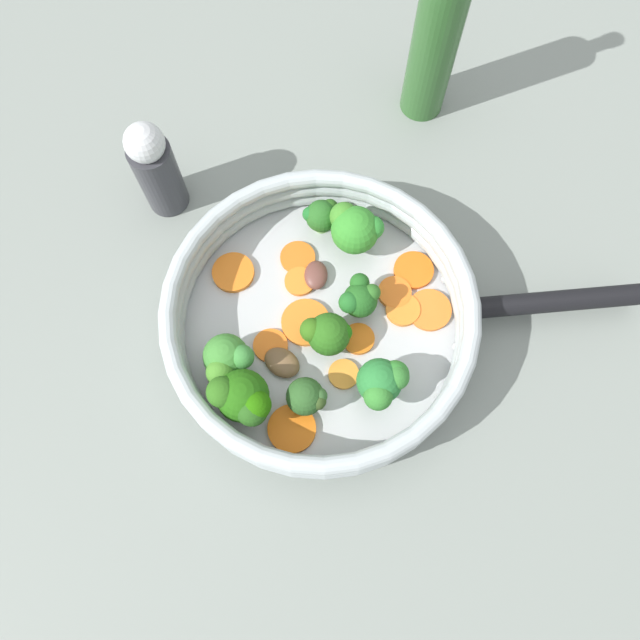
# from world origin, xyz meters

# --- Properties ---
(ground_plane) EXTENTS (4.00, 4.00, 0.00)m
(ground_plane) POSITION_xyz_m (0.00, 0.00, 0.00)
(ground_plane) COLOR gray
(skillet) EXTENTS (0.27, 0.27, 0.02)m
(skillet) POSITION_xyz_m (0.00, 0.00, 0.01)
(skillet) COLOR #B2B5B7
(skillet) RESTS_ON ground_plane
(skillet_rim_wall) EXTENTS (0.29, 0.29, 0.05)m
(skillet_rim_wall) POSITION_xyz_m (0.00, 0.00, 0.04)
(skillet_rim_wall) COLOR #ABB6B8
(skillet_rim_wall) RESTS_ON skillet
(skillet_handle) EXTENTS (0.17, 0.08, 0.02)m
(skillet_handle) POSITION_xyz_m (-0.21, 0.07, 0.03)
(skillet_handle) COLOR black
(skillet_handle) RESTS_ON skillet
(skillet_rivet_left) EXTENTS (0.01, 0.01, 0.01)m
(skillet_rivet_left) POSITION_xyz_m (-0.11, 0.07, 0.02)
(skillet_rivet_left) COLOR #AFB4B7
(skillet_rivet_left) RESTS_ON skillet
(skillet_rivet_right) EXTENTS (0.01, 0.01, 0.01)m
(skillet_rivet_right) POSITION_xyz_m (-0.13, 0.01, 0.02)
(skillet_rivet_right) COLOR #ADB2B5
(skillet_rivet_right) RESTS_ON skillet
(carrot_slice_0) EXTENTS (0.06, 0.06, 0.00)m
(carrot_slice_0) POSITION_xyz_m (-0.11, -0.01, 0.02)
(carrot_slice_0) COLOR orange
(carrot_slice_0) RESTS_ON skillet
(carrot_slice_1) EXTENTS (0.03, 0.03, 0.00)m
(carrot_slice_1) POSITION_xyz_m (0.00, 0.05, 0.02)
(carrot_slice_1) COLOR orange
(carrot_slice_1) RESTS_ON skillet
(carrot_slice_2) EXTENTS (0.04, 0.04, 0.01)m
(carrot_slice_2) POSITION_xyz_m (-0.03, 0.03, 0.02)
(carrot_slice_2) COLOR orange
(carrot_slice_2) RESTS_ON skillet
(carrot_slice_3) EXTENTS (0.06, 0.06, 0.00)m
(carrot_slice_3) POSITION_xyz_m (-0.10, 0.03, 0.02)
(carrot_slice_3) COLOR orange
(carrot_slice_3) RESTS_ON skillet
(carrot_slice_4) EXTENTS (0.04, 0.04, 0.01)m
(carrot_slice_4) POSITION_xyz_m (-0.08, -0.00, 0.02)
(carrot_slice_4) COLOR orange
(carrot_slice_4) RESTS_ON skillet
(carrot_slice_5) EXTENTS (0.04, 0.04, 0.01)m
(carrot_slice_5) POSITION_xyz_m (-0.08, 0.02, 0.02)
(carrot_slice_5) COLOR orange
(carrot_slice_5) RESTS_ON skillet
(carrot_slice_6) EXTENTS (0.04, 0.04, 0.00)m
(carrot_slice_6) POSITION_xyz_m (-0.01, -0.07, 0.02)
(carrot_slice_6) COLOR orange
(carrot_slice_6) RESTS_ON skillet
(carrot_slice_7) EXTENTS (0.05, 0.05, 0.00)m
(carrot_slice_7) POSITION_xyz_m (0.05, 0.00, 0.02)
(carrot_slice_7) COLOR orange
(carrot_slice_7) RESTS_ON skillet
(carrot_slice_8) EXTENTS (0.06, 0.06, 0.01)m
(carrot_slice_8) POSITION_xyz_m (0.06, -0.08, 0.02)
(carrot_slice_8) COLOR orange
(carrot_slice_8) RESTS_ON skillet
(carrot_slice_9) EXTENTS (0.04, 0.04, 0.00)m
(carrot_slice_9) POSITION_xyz_m (0.00, -0.05, 0.02)
(carrot_slice_9) COLOR orange
(carrot_slice_9) RESTS_ON skillet
(carrot_slice_10) EXTENTS (0.06, 0.06, 0.01)m
(carrot_slice_10) POSITION_xyz_m (0.01, -0.01, 0.02)
(carrot_slice_10) COLOR orange
(carrot_slice_10) RESTS_ON skillet
(carrot_slice_11) EXTENTS (0.06, 0.06, 0.01)m
(carrot_slice_11) POSITION_xyz_m (0.06, 0.08, 0.02)
(carrot_slice_11) COLOR orange
(carrot_slice_11) RESTS_ON skillet
(broccoli_floret_0) EXTENTS (0.04, 0.04, 0.04)m
(broccoli_floret_0) POSITION_xyz_m (-0.04, -0.01, 0.04)
(broccoli_floret_0) COLOR #6C9355
(broccoli_floret_0) RESTS_ON skillet
(broccoli_floret_1) EXTENTS (0.05, 0.05, 0.06)m
(broccoli_floret_1) POSITION_xyz_m (0.09, 0.04, 0.05)
(broccoli_floret_1) COLOR #789D5F
(broccoli_floret_1) RESTS_ON skillet
(broccoli_floret_2) EXTENTS (0.05, 0.05, 0.06)m
(broccoli_floret_2) POSITION_xyz_m (-0.07, -0.06, 0.05)
(broccoli_floret_2) COLOR #88AA64
(broccoli_floret_2) RESTS_ON skillet
(broccoli_floret_3) EXTENTS (0.05, 0.04, 0.05)m
(broccoli_floret_3) POSITION_xyz_m (0.09, 0.01, 0.04)
(broccoli_floret_3) COLOR #668E45
(broccoli_floret_3) RESTS_ON skillet
(broccoli_floret_4) EXTENTS (0.04, 0.04, 0.05)m
(broccoli_floret_4) POSITION_xyz_m (0.00, 0.02, 0.04)
(broccoli_floret_4) COLOR #6E8752
(broccoli_floret_4) RESTS_ON skillet
(broccoli_floret_5) EXTENTS (0.05, 0.05, 0.05)m
(broccoli_floret_5) POSITION_xyz_m (-0.02, 0.08, 0.05)
(broccoli_floret_5) COLOR #6C9451
(broccoli_floret_5) RESTS_ON skillet
(broccoli_floret_6) EXTENTS (0.04, 0.03, 0.04)m
(broccoli_floret_6) POSITION_xyz_m (0.04, 0.06, 0.04)
(broccoli_floret_6) COLOR #5F9755
(broccoli_floret_6) RESTS_ON skillet
(broccoli_floret_7) EXTENTS (0.04, 0.03, 0.04)m
(broccoli_floret_7) POSITION_xyz_m (-0.04, -0.09, 0.04)
(broccoli_floret_7) COLOR #7DB35D
(broccoli_floret_7) RESTS_ON skillet
(mushroom_piece_0) EXTENTS (0.04, 0.04, 0.01)m
(mushroom_piece_0) POSITION_xyz_m (0.05, 0.02, 0.02)
(mushroom_piece_0) COLOR brown
(mushroom_piece_0) RESTS_ON skillet
(mushroom_piece_1) EXTENTS (0.03, 0.04, 0.01)m
(mushroom_piece_1) POSITION_xyz_m (-0.02, -0.05, 0.02)
(mushroom_piece_1) COLOR brown
(mushroom_piece_1) RESTS_ON skillet
(salt_shaker) EXTENTS (0.04, 0.04, 0.12)m
(salt_shaker) POSITION_xyz_m (0.09, -0.20, 0.06)
(salt_shaker) COLOR #333338
(salt_shaker) RESTS_ON ground_plane
(oil_bottle) EXTENTS (0.05, 0.05, 0.22)m
(oil_bottle) POSITION_xyz_m (-0.21, -0.20, 0.09)
(oil_bottle) COLOR #2D5B28
(oil_bottle) RESTS_ON ground_plane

